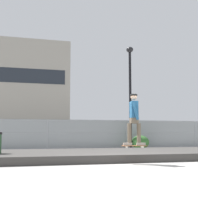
{
  "coord_description": "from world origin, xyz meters",
  "views": [
    {
      "loc": [
        -2.81,
        -7.64,
        0.99
      ],
      "look_at": [
        -0.35,
        3.4,
        1.95
      ],
      "focal_mm": 40.23,
      "sensor_mm": 36.0,
      "label": 1
    }
  ],
  "objects": [
    {
      "name": "street_lamp",
      "position": [
        2.52,
        7.22,
        4.08
      ],
      "size": [
        0.44,
        0.44,
        6.52
      ],
      "color": "black",
      "rests_on": "ground_plane"
    },
    {
      "name": "chain_fence",
      "position": [
        0.0,
        8.12,
        0.93
      ],
      "size": [
        25.4,
        0.06,
        1.85
      ],
      "color": "gray",
      "rests_on": "ground_plane"
    },
    {
      "name": "parked_car_near",
      "position": [
        -3.81,
        10.24,
        0.84
      ],
      "size": [
        4.54,
        2.24,
        1.66
      ],
      "color": "silver",
      "rests_on": "ground_plane"
    },
    {
      "name": "gravel_berm",
      "position": [
        0.0,
        2.29,
        0.14
      ],
      "size": [
        14.0,
        3.94,
        0.28
      ],
      "primitive_type": "cube",
      "color": "#3D3A38",
      "rests_on": "ground_plane"
    },
    {
      "name": "ground_plane",
      "position": [
        0.0,
        0.0,
        0.0
      ],
      "size": [
        120.0,
        120.0,
        0.0
      ],
      "primitive_type": "plane",
      "color": "gray"
    },
    {
      "name": "skater",
      "position": [
        0.08,
        0.08,
        1.55
      ],
      "size": [
        0.73,
        0.61,
        1.69
      ],
      "color": "gray",
      "rests_on": "skateboard"
    },
    {
      "name": "library_building",
      "position": [
        -9.91,
        41.29,
        8.61
      ],
      "size": [
        23.12,
        11.5,
        17.23
      ],
      "color": "gray",
      "rests_on": "ground_plane"
    },
    {
      "name": "skateboard",
      "position": [
        0.08,
        0.08,
        0.58
      ],
      "size": [
        0.82,
        0.32,
        0.07
      ],
      "color": "#9E5B33"
    },
    {
      "name": "shrub_left",
      "position": [
        3.16,
        7.24,
        0.43
      ],
      "size": [
        1.12,
        0.91,
        0.86
      ],
      "color": "#2D5B28",
      "rests_on": "ground_plane"
    }
  ]
}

